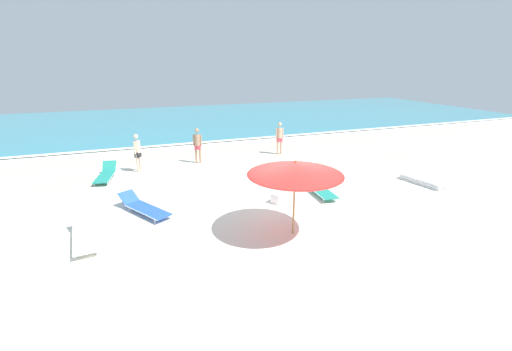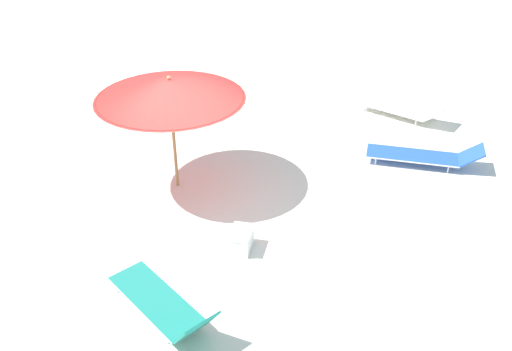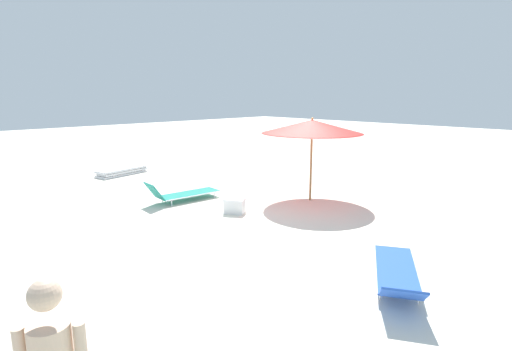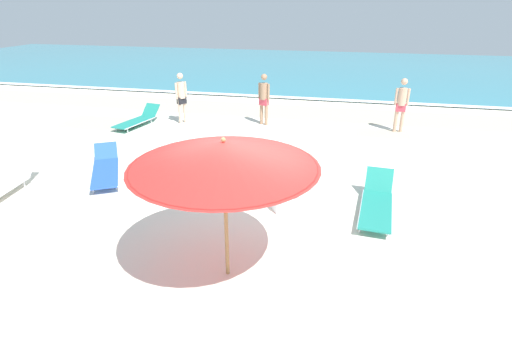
% 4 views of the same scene
% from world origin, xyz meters
% --- Properties ---
extents(ground_plane, '(60.00, 60.00, 0.16)m').
position_xyz_m(ground_plane, '(0.00, 0.01, -0.08)').
color(ground_plane, silver).
extents(ocean_water, '(60.00, 18.63, 0.07)m').
position_xyz_m(ocean_water, '(0.00, 20.74, 0.03)').
color(ocean_water, teal).
rests_on(ocean_water, ground_plane).
extents(beach_umbrella, '(2.74, 2.74, 2.29)m').
position_xyz_m(beach_umbrella, '(-0.13, -1.02, 2.03)').
color(beach_umbrella, '#9E7547').
rests_on(beach_umbrella, ground_plane).
extents(sun_lounger_under_umbrella, '(0.77, 2.10, 0.63)m').
position_xyz_m(sun_lounger_under_umbrella, '(2.28, 1.59, 0.22)').
color(sun_lounger_under_umbrella, '#1E8475').
rests_on(sun_lounger_under_umbrella, ground_plane).
extents(sun_lounger_beside_umbrella, '(1.70, 2.31, 0.51)m').
position_xyz_m(sun_lounger_beside_umbrella, '(-4.21, 2.05, 0.21)').
color(sun_lounger_beside_umbrella, blue).
rests_on(sun_lounger_beside_umbrella, ground_plane).
extents(sun_lounger_near_water_left, '(0.96, 2.08, 0.57)m').
position_xyz_m(sun_lounger_near_water_left, '(-5.59, 6.26, 0.22)').
color(sun_lounger_near_water_left, '#1E8475').
rests_on(sun_lounger_near_water_left, ground_plane).
extents(sun_lounger_near_water_right, '(0.85, 2.15, 0.54)m').
position_xyz_m(sun_lounger_near_water_right, '(-5.91, 0.57, 0.21)').
color(sun_lounger_near_water_right, white).
rests_on(sun_lounger_near_water_right, ground_plane).
extents(beachgoer_wading_adult, '(0.45, 0.27, 1.76)m').
position_xyz_m(beachgoer_wading_adult, '(3.23, 7.54, 1.00)').
color(beachgoer_wading_adult, tan).
rests_on(beachgoer_wading_adult, ground_plane).
extents(beachgoer_shoreline_child, '(0.42, 0.28, 1.76)m').
position_xyz_m(beachgoer_shoreline_child, '(-1.31, 7.36, 1.00)').
color(beachgoer_shoreline_child, '#A37A5B').
rests_on(beachgoer_shoreline_child, ground_plane).
extents(beachgoer_strolling_adult, '(0.32, 0.38, 1.76)m').
position_xyz_m(beachgoer_strolling_adult, '(-4.17, 6.91, 1.00)').
color(beachgoer_strolling_adult, beige).
rests_on(beachgoer_strolling_adult, ground_plane).
extents(cooler_box, '(0.61, 0.56, 0.37)m').
position_xyz_m(cooler_box, '(0.42, 1.30, 0.19)').
color(cooler_box, white).
rests_on(cooler_box, ground_plane).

